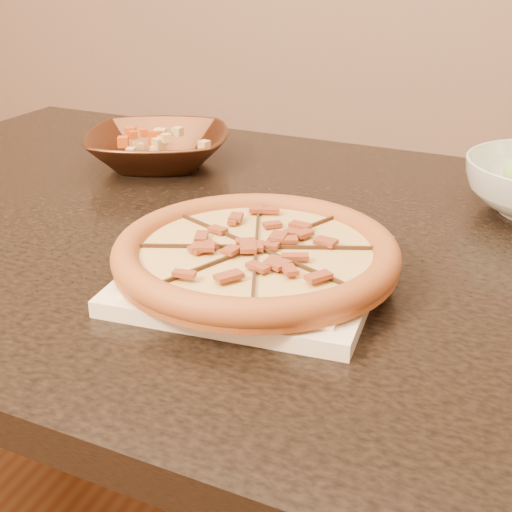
# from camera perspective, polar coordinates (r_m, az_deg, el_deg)

# --- Properties ---
(dining_table) EXTENTS (1.45, 1.00, 0.75)m
(dining_table) POSITION_cam_1_polar(r_m,az_deg,el_deg) (0.99, -1.71, -2.94)
(dining_table) COLOR black
(dining_table) RESTS_ON floor
(plate) EXTENTS (0.28, 0.28, 0.02)m
(plate) POSITION_cam_1_polar(r_m,az_deg,el_deg) (0.79, 0.00, -1.29)
(plate) COLOR #FDECCF
(plate) RESTS_ON dining_table
(pizza) EXTENTS (0.31, 0.31, 0.03)m
(pizza) POSITION_cam_1_polar(r_m,az_deg,el_deg) (0.78, 0.00, 0.27)
(pizza) COLOR #AF552F
(pizza) RESTS_ON plate
(bronze_bowl) EXTENTS (0.30, 0.30, 0.06)m
(bronze_bowl) POSITION_cam_1_polar(r_m,az_deg,el_deg) (1.20, -7.82, 8.53)
(bronze_bowl) COLOR #542D19
(bronze_bowl) RESTS_ON dining_table
(mixed_dish) EXTENTS (0.12, 0.11, 0.03)m
(mixed_dish) POSITION_cam_1_polar(r_m,az_deg,el_deg) (1.18, -7.95, 10.49)
(mixed_dish) COLOR #DAB370
(mixed_dish) RESTS_ON bronze_bowl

